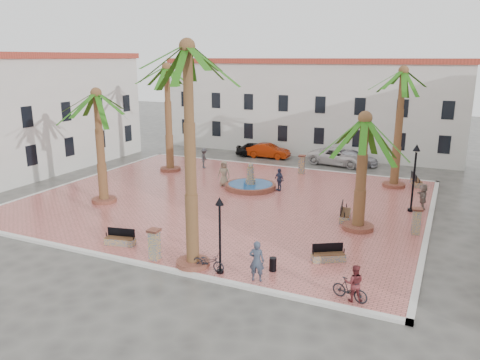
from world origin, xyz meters
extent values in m
plane|color=#56544F|center=(0.00, 0.00, 0.00)|extent=(120.00, 120.00, 0.00)
cube|color=#CC665F|center=(0.00, 0.00, 0.07)|extent=(26.00, 22.00, 0.15)
cube|color=silver|center=(0.00, 11.00, 0.08)|extent=(26.30, 0.30, 0.16)
cube|color=silver|center=(0.00, -11.00, 0.08)|extent=(26.30, 0.30, 0.16)
cube|color=silver|center=(13.00, 0.00, 0.08)|extent=(0.30, 22.30, 0.16)
cube|color=silver|center=(-13.00, 0.00, 0.08)|extent=(0.30, 22.30, 0.16)
cube|color=silver|center=(0.00, 20.00, 4.50)|extent=(30.00, 7.00, 9.00)
cube|color=#AE3B2A|center=(0.00, 20.00, 9.25)|extent=(30.40, 7.40, 0.50)
cube|color=black|center=(-13.12, 16.52, 2.20)|extent=(1.00, 0.12, 1.60)
cube|color=black|center=(-9.38, 16.52, 2.20)|extent=(1.00, 0.12, 1.60)
cube|color=black|center=(-5.62, 16.52, 2.20)|extent=(1.00, 0.12, 1.60)
cube|color=black|center=(-1.88, 16.52, 2.20)|extent=(1.00, 0.12, 1.60)
cube|color=black|center=(1.88, 16.52, 2.20)|extent=(1.00, 0.12, 1.60)
cube|color=black|center=(5.62, 16.52, 2.20)|extent=(1.00, 0.12, 1.60)
cube|color=black|center=(9.38, 16.52, 2.20)|extent=(1.00, 0.12, 1.60)
cube|color=black|center=(13.12, 16.52, 2.20)|extent=(1.00, 0.12, 1.60)
cube|color=black|center=(-13.12, 16.52, 5.20)|extent=(1.00, 0.12, 1.60)
cube|color=black|center=(-9.38, 16.52, 5.20)|extent=(1.00, 0.12, 1.60)
cube|color=black|center=(-5.62, 16.52, 5.20)|extent=(1.00, 0.12, 1.60)
cube|color=black|center=(-1.88, 16.52, 5.20)|extent=(1.00, 0.12, 1.60)
cube|color=black|center=(1.88, 16.52, 5.20)|extent=(1.00, 0.12, 1.60)
cube|color=black|center=(5.62, 16.52, 5.20)|extent=(1.00, 0.12, 1.60)
cube|color=black|center=(9.38, 16.52, 5.20)|extent=(1.00, 0.12, 1.60)
cube|color=black|center=(13.12, 16.52, 5.20)|extent=(1.00, 0.12, 1.60)
cube|color=silver|center=(-19.00, 0.00, 4.75)|extent=(6.00, 24.00, 9.50)
cube|color=#AE3B2A|center=(-19.00, 0.00, 9.75)|extent=(6.40, 24.40, 0.50)
cube|color=black|center=(-16.02, -2.00, 2.20)|extent=(0.12, 1.00, 1.60)
cube|color=black|center=(-16.02, 2.00, 2.20)|extent=(0.12, 1.00, 1.60)
cube|color=black|center=(-16.02, 6.00, 2.20)|extent=(0.12, 1.00, 1.60)
cube|color=black|center=(-16.02, 10.00, 2.20)|extent=(0.12, 1.00, 1.60)
cube|color=black|center=(-16.02, -2.00, 5.20)|extent=(0.12, 1.00, 1.60)
cube|color=black|center=(-16.02, 2.00, 5.20)|extent=(0.12, 1.00, 1.60)
cube|color=black|center=(-16.02, 6.00, 5.20)|extent=(0.12, 1.00, 1.60)
cube|color=black|center=(-16.02, 10.00, 5.20)|extent=(0.12, 1.00, 1.60)
cylinder|color=brown|center=(0.44, 3.09, 0.33)|extent=(3.74, 3.74, 0.36)
cylinder|color=#194C8C|center=(0.44, 3.09, 0.49)|extent=(3.30, 3.30, 0.05)
cylinder|color=gray|center=(0.44, 3.09, 0.51)|extent=(0.80, 0.80, 0.71)
cylinder|color=gray|center=(0.44, 3.09, 1.22)|extent=(0.53, 0.53, 1.07)
sphere|color=gray|center=(0.44, 3.09, 1.89)|extent=(0.39, 0.39, 0.39)
cylinder|color=brown|center=(-8.10, 5.42, 0.28)|extent=(1.74, 1.74, 0.26)
cylinder|color=brown|center=(-8.10, 5.42, 4.62)|extent=(0.57, 0.57, 8.42)
sphere|color=brown|center=(-8.10, 5.42, 8.83)|extent=(0.76, 0.76, 0.76)
cylinder|color=brown|center=(-7.23, -4.07, 0.27)|extent=(1.64, 1.64, 0.25)
cylinder|color=brown|center=(-7.23, -4.07, 3.90)|extent=(0.53, 0.53, 7.01)
sphere|color=brown|center=(-7.23, -4.07, 7.40)|extent=(0.72, 0.72, 0.72)
cylinder|color=brown|center=(3.27, -10.21, 0.27)|extent=(1.57, 1.57, 0.24)
cylinder|color=brown|center=(3.27, -10.21, 5.22)|extent=(0.51, 0.51, 9.67)
sphere|color=brown|center=(3.27, -10.21, 10.06)|extent=(0.69, 0.69, 0.69)
cylinder|color=brown|center=(9.36, -2.14, 0.28)|extent=(1.76, 1.76, 0.26)
cylinder|color=brown|center=(9.36, -2.14, 3.44)|extent=(0.57, 0.57, 6.05)
sphere|color=brown|center=(9.36, -2.14, 6.47)|extent=(0.77, 0.77, 0.77)
cylinder|color=brown|center=(10.05, 8.12, 0.28)|extent=(1.68, 1.68, 0.25)
cylinder|color=brown|center=(10.05, 8.12, 4.55)|extent=(0.54, 0.54, 8.29)
sphere|color=brown|center=(10.05, 8.12, 8.70)|extent=(0.73, 0.73, 0.73)
cube|color=gray|center=(-1.43, -9.66, 0.33)|extent=(1.67, 0.82, 0.36)
cube|color=#56351E|center=(-1.43, -9.66, 0.53)|extent=(1.58, 0.76, 0.05)
cube|color=black|center=(-1.47, -9.47, 0.77)|extent=(1.49, 0.36, 0.45)
cylinder|color=black|center=(-2.17, -9.82, 0.64)|extent=(0.05, 0.05, 0.27)
cylinder|color=black|center=(-0.69, -9.50, 0.64)|extent=(0.05, 0.05, 0.27)
cube|color=gray|center=(8.93, -7.12, 0.33)|extent=(1.62, 1.25, 0.36)
cube|color=#56351E|center=(8.93, -7.12, 0.53)|extent=(1.52, 1.16, 0.05)
cube|color=black|center=(8.83, -6.95, 0.77)|extent=(1.32, 0.82, 0.44)
cylinder|color=black|center=(8.28, -7.51, 0.64)|extent=(0.05, 0.05, 0.27)
cylinder|color=black|center=(9.58, -6.73, 0.64)|extent=(0.05, 0.05, 0.27)
cube|color=gray|center=(8.35, -0.82, 0.36)|extent=(0.85, 1.94, 0.42)
cube|color=#56351E|center=(8.35, -0.82, 0.60)|extent=(0.78, 1.83, 0.06)
cube|color=black|center=(8.12, -0.85, 0.88)|extent=(0.32, 1.76, 0.52)
cylinder|color=black|center=(8.48, -1.69, 0.72)|extent=(0.05, 0.05, 0.31)
cylinder|color=black|center=(8.22, 0.06, 0.72)|extent=(0.05, 0.05, 0.31)
cube|color=gray|center=(11.57, 9.17, 0.35)|extent=(1.07, 1.89, 0.40)
cube|color=#56351E|center=(11.57, 9.17, 0.58)|extent=(0.99, 1.78, 0.06)
cube|color=black|center=(11.36, 9.11, 0.85)|extent=(0.56, 1.65, 0.50)
cylinder|color=black|center=(11.82, 8.36, 0.70)|extent=(0.05, 0.05, 0.30)
cylinder|color=black|center=(11.32, 9.99, 0.70)|extent=(0.05, 0.05, 0.30)
cylinder|color=black|center=(4.80, -10.39, 0.22)|extent=(0.32, 0.32, 0.14)
cylinder|color=black|center=(4.80, -10.39, 1.83)|extent=(0.11, 0.11, 3.18)
cone|color=black|center=(4.80, -10.39, 3.56)|extent=(0.39, 0.39, 0.35)
sphere|color=beige|center=(4.80, -10.39, 3.42)|extent=(0.21, 0.21, 0.21)
cylinder|color=black|center=(11.79, 2.46, 0.24)|extent=(0.38, 0.38, 0.17)
cylinder|color=black|center=(11.79, 2.46, 2.17)|extent=(0.13, 0.13, 3.84)
cone|color=black|center=(11.79, 2.46, 4.25)|extent=(0.47, 0.47, 0.43)
sphere|color=beige|center=(11.79, 2.46, 4.09)|extent=(0.26, 0.26, 0.26)
cube|color=gray|center=(1.27, -10.40, 0.86)|extent=(0.46, 0.46, 1.42)
cube|color=brown|center=(1.27, -10.40, 1.63)|extent=(0.57, 0.57, 0.11)
cube|color=gray|center=(2.48, 9.16, 0.88)|extent=(0.49, 0.49, 1.45)
cube|color=brown|center=(2.48, 9.16, 1.66)|extent=(0.61, 0.61, 0.11)
cube|color=gray|center=(12.40, -1.62, 0.85)|extent=(0.51, 0.51, 1.39)
cube|color=brown|center=(12.40, -1.62, 1.59)|extent=(0.63, 0.63, 0.11)
cylinder|color=black|center=(6.89, -9.21, 0.47)|extent=(0.33, 0.33, 0.64)
imported|color=#353E51|center=(6.58, -10.40, 1.07)|extent=(0.75, 0.57, 1.85)
imported|color=black|center=(4.19, -10.40, 0.57)|extent=(1.61, 0.57, 0.84)
imported|color=maroon|center=(10.79, -10.40, 0.92)|extent=(0.87, 0.74, 1.54)
imported|color=black|center=(10.63, -10.40, 0.61)|extent=(1.59, 0.80, 0.92)
imported|color=gray|center=(-1.70, 2.96, 1.11)|extent=(1.02, 0.75, 1.91)
imported|color=#2D3553|center=(2.54, 3.49, 0.98)|extent=(1.03, 0.87, 1.65)
imported|color=#414246|center=(-5.92, 7.51, 1.04)|extent=(0.96, 1.29, 1.78)
imported|color=#79675E|center=(12.40, 3.17, 1.00)|extent=(0.88, 1.65, 1.69)
imported|color=black|center=(-3.97, 14.71, 0.69)|extent=(4.34, 2.61, 1.38)
imported|color=#9B2505|center=(-2.63, 14.53, 0.70)|extent=(4.26, 1.58, 1.39)
imported|color=silver|center=(5.59, 14.88, 0.66)|extent=(4.53, 1.84, 1.32)
imported|color=silver|center=(4.39, 14.31, 0.77)|extent=(5.83, 3.30, 1.54)
camera|label=1|loc=(13.72, -27.65, 9.61)|focal=35.00mm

